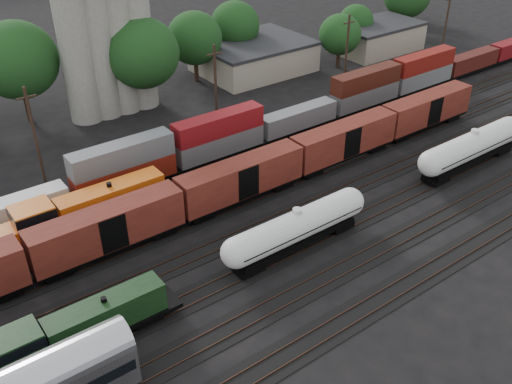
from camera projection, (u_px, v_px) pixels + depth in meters
ground at (238, 237)px, 57.74m from camera, size 600.00×600.00×0.00m
tracks at (238, 237)px, 57.71m from camera, size 180.00×33.20×0.20m
green_locomotive at (73, 331)px, 43.52m from camera, size 15.95×2.81×4.22m
tank_car_a at (296, 227)px, 54.67m from camera, size 17.04×3.05×4.47m
tank_car_b at (472, 147)px, 68.47m from camera, size 18.15×3.25×4.76m
orange_locomotive at (82, 211)px, 57.07m from camera, size 18.73×3.12×4.68m
boxcar_string at (26, 259)px, 49.84m from camera, size 122.80×2.90×4.20m
container_wall at (229, 136)px, 71.18m from camera, size 183.36×2.60×5.80m
grain_silo at (105, 36)px, 77.90m from camera, size 13.40×5.00×29.00m
industrial_sheds at (137, 92)px, 83.70m from camera, size 119.38×17.26×5.10m
tree_band at (72, 63)px, 79.98m from camera, size 161.37×21.71×14.16m
utility_poles at (133, 110)px, 69.40m from camera, size 122.20×0.36×12.00m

